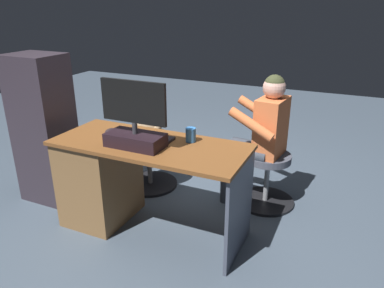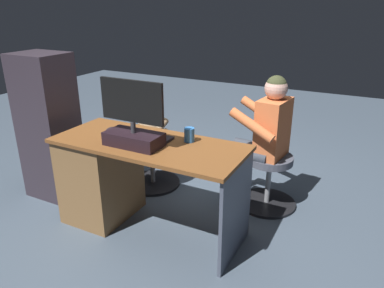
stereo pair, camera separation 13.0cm
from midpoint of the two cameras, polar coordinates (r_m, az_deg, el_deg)
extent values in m
plane|color=#424F5D|center=(3.26, -1.46, -9.66)|extent=(10.00, 10.00, 0.00)
cube|color=brown|center=(2.66, -5.40, -0.01)|extent=(1.43, 0.60, 0.03)
cube|color=brown|center=(3.07, -12.70, -4.86)|extent=(0.46, 0.55, 0.70)
cube|color=#454B5A|center=(2.55, 8.33, -10.29)|extent=(0.02, 0.54, 0.70)
cube|color=black|center=(2.59, -7.59, 0.76)|extent=(0.41, 0.21, 0.09)
cylinder|color=#333338|center=(2.56, -7.68, 2.60)|extent=(0.04, 0.04, 0.08)
cube|color=black|center=(2.51, -7.89, 6.61)|extent=(0.49, 0.02, 0.29)
cube|color=#19598C|center=(2.52, -7.71, 6.68)|extent=(0.45, 0.00, 0.26)
cube|color=black|center=(2.75, -5.91, 1.21)|extent=(0.42, 0.14, 0.02)
ellipsoid|color=black|center=(2.90, -11.25, 2.19)|extent=(0.06, 0.10, 0.04)
cylinder|color=#3372BF|center=(2.64, 1.00, 1.43)|extent=(0.07, 0.07, 0.10)
cube|color=black|center=(2.80, -9.69, 1.42)|extent=(0.09, 0.16, 0.02)
cylinder|color=black|center=(3.64, -5.02, -6.00)|extent=(0.52, 0.52, 0.03)
cylinder|color=gray|center=(3.55, -5.13, -3.11)|extent=(0.04, 0.04, 0.38)
cylinder|color=#433B4B|center=(3.46, -5.25, 0.20)|extent=(0.39, 0.39, 0.06)
ellipsoid|color=#967857|center=(3.42, -5.32, 2.32)|extent=(0.20, 0.17, 0.21)
sphere|color=#967857|center=(3.36, -5.42, 5.07)|extent=(0.16, 0.16, 0.16)
sphere|color=beige|center=(3.42, -4.79, 5.17)|extent=(0.06, 0.06, 0.06)
sphere|color=#967857|center=(3.32, -4.63, 5.96)|extent=(0.07, 0.07, 0.07)
sphere|color=#967857|center=(3.38, -6.28, 6.18)|extent=(0.07, 0.07, 0.07)
cylinder|color=#967857|center=(3.38, -3.57, 2.93)|extent=(0.06, 0.16, 0.11)
cylinder|color=#967857|center=(3.48, -6.42, 3.40)|extent=(0.06, 0.16, 0.11)
cylinder|color=#967857|center=(3.50, -3.55, 1.63)|extent=(0.07, 0.13, 0.07)
cylinder|color=#967857|center=(3.56, -5.02, 1.89)|extent=(0.07, 0.13, 0.07)
cylinder|color=black|center=(3.37, 12.59, -8.89)|extent=(0.51, 0.51, 0.03)
cylinder|color=gray|center=(3.27, 12.87, -5.83)|extent=(0.04, 0.04, 0.38)
cylinder|color=#464955|center=(3.18, 13.20, -2.30)|extent=(0.38, 0.38, 0.06)
cube|color=#D76B3A|center=(3.08, 13.62, 2.37)|extent=(0.24, 0.34, 0.49)
sphere|color=#D19E8D|center=(2.99, 14.17, 8.36)|extent=(0.18, 0.18, 0.18)
sphere|color=#383D24|center=(2.99, 14.20, 8.70)|extent=(0.17, 0.17, 0.17)
cylinder|color=#D76B3A|center=(2.89, 10.55, 2.88)|extent=(0.39, 0.12, 0.23)
cylinder|color=#D76B3A|center=(3.26, 11.80, 4.94)|extent=(0.39, 0.12, 0.23)
cylinder|color=#333842|center=(3.10, 9.94, -1.66)|extent=(0.35, 0.15, 0.11)
cylinder|color=#333842|center=(3.23, 6.68, -5.38)|extent=(0.10, 0.10, 0.46)
cylinder|color=#333842|center=(3.26, 10.52, -0.52)|extent=(0.35, 0.15, 0.11)
cylinder|color=#333842|center=(3.39, 7.40, -4.11)|extent=(0.10, 0.10, 0.46)
cube|color=#2F2830|center=(3.44, -20.34, 2.42)|extent=(0.44, 0.36, 1.28)
camera|label=1|loc=(0.07, -88.70, 0.51)|focal=34.35mm
camera|label=2|loc=(0.07, 91.30, -0.51)|focal=34.35mm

